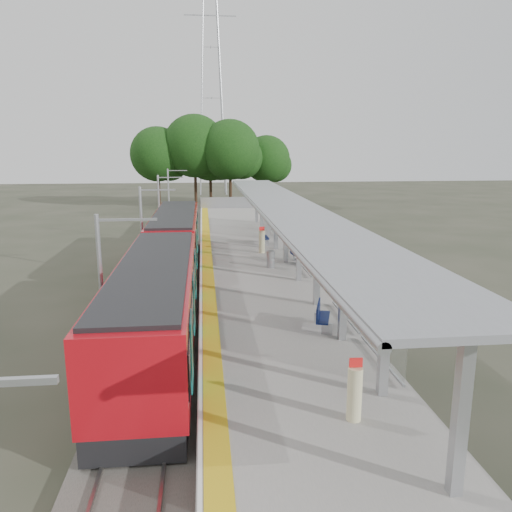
{
  "coord_description": "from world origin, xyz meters",
  "views": [
    {
      "loc": [
        -2.73,
        -10.06,
        7.6
      ],
      "look_at": [
        -0.17,
        14.0,
        2.3
      ],
      "focal_mm": 35.0,
      "sensor_mm": 36.0,
      "label": 1
    }
  ],
  "objects": [
    {
      "name": "bench_far",
      "position": [
        1.37,
        23.76,
        1.57
      ],
      "size": [
        0.48,
        1.58,
        1.08
      ],
      "rotation": [
        0.0,
        0.0,
        0.0
      ],
      "color": "#0F1B4D",
      "rests_on": "platform"
    },
    {
      "name": "litter_bin",
      "position": [
        0.95,
        16.83,
        1.47
      ],
      "size": [
        0.53,
        0.53,
        0.95
      ],
      "primitive_type": "cylinder",
      "rotation": [
        0.0,
        0.0,
        -0.16
      ],
      "color": "#9EA0A5",
      "rests_on": "platform"
    },
    {
      "name": "tactile_strip",
      "position": [
        -2.55,
        20.0,
        1.01
      ],
      "size": [
        0.6,
        50.0,
        0.02
      ],
      "primitive_type": "cube",
      "color": "gold",
      "rests_on": "platform"
    },
    {
      "name": "pylon",
      "position": [
        -1.0,
        73.0,
        19.0
      ],
      "size": [
        8.0,
        4.0,
        38.0
      ],
      "primitive_type": null,
      "color": "#9EA0A5",
      "rests_on": "ground"
    },
    {
      "name": "ground",
      "position": [
        0.0,
        0.0,
        0.0
      ],
      "size": [
        200.0,
        200.0,
        0.0
      ],
      "primitive_type": "plane",
      "color": "#474438",
      "rests_on": "ground"
    },
    {
      "name": "info_pillar_far",
      "position": [
        0.93,
        20.82,
        1.73
      ],
      "size": [
        0.38,
        0.38,
        1.68
      ],
      "rotation": [
        0.0,
        0.0,
        0.24
      ],
      "color": "beige",
      "rests_on": "platform"
    },
    {
      "name": "bench_mid",
      "position": [
        2.61,
        17.71,
        1.56
      ],
      "size": [
        0.74,
        1.61,
        1.06
      ],
      "rotation": [
        0.0,
        0.0,
        0.18
      ],
      "color": "#0F1B4D",
      "rests_on": "platform"
    },
    {
      "name": "info_pillar_near",
      "position": [
        0.85,
        0.82,
        1.71
      ],
      "size": [
        0.37,
        0.37,
        1.63
      ],
      "rotation": [
        0.0,
        0.0,
        -0.04
      ],
      "color": "beige",
      "rests_on": "platform"
    },
    {
      "name": "train",
      "position": [
        -4.5,
        14.29,
        2.05
      ],
      "size": [
        2.74,
        27.6,
        3.62
      ],
      "color": "black",
      "rests_on": "ground"
    },
    {
      "name": "catenary_masts",
      "position": [
        -6.22,
        19.0,
        2.91
      ],
      "size": [
        2.08,
        48.16,
        5.4
      ],
      "color": "#9EA0A5",
      "rests_on": "ground"
    },
    {
      "name": "bench_near",
      "position": [
        1.5,
        7.07,
        1.53
      ],
      "size": [
        0.86,
        1.53,
        1.0
      ],
      "rotation": [
        0.0,
        0.0,
        -0.3
      ],
      "color": "#0F1B4D",
      "rests_on": "platform"
    },
    {
      "name": "platform",
      "position": [
        0.0,
        20.0,
        0.5
      ],
      "size": [
        6.0,
        50.0,
        1.0
      ],
      "primitive_type": "cube",
      "color": "gray",
      "rests_on": "ground"
    },
    {
      "name": "end_fence",
      "position": [
        0.0,
        44.95,
        1.6
      ],
      "size": [
        6.0,
        0.1,
        1.2
      ],
      "primitive_type": "cube",
      "color": "#9EA0A5",
      "rests_on": "platform"
    },
    {
      "name": "trackbed",
      "position": [
        -4.5,
        20.0,
        0.12
      ],
      "size": [
        3.0,
        70.0,
        0.24
      ],
      "primitive_type": "cube",
      "color": "#59544C",
      "rests_on": "ground"
    },
    {
      "name": "tree_cluster",
      "position": [
        -1.89,
        54.24,
        7.01
      ],
      "size": [
        20.38,
        10.15,
        11.62
      ],
      "color": "#382316",
      "rests_on": "ground"
    },
    {
      "name": "canopy",
      "position": [
        1.61,
        16.19,
        4.2
      ],
      "size": [
        3.27,
        38.0,
        3.66
      ],
      "color": "#9EA0A5",
      "rests_on": "platform"
    }
  ]
}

